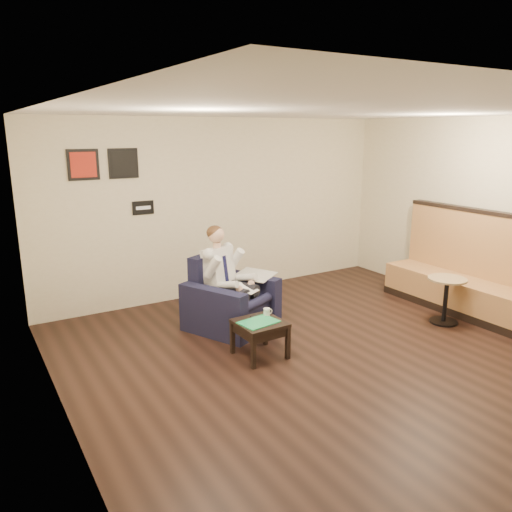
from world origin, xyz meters
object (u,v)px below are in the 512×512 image
green_folder (259,322)px  banquette (478,266)px  cafe_table (445,301)px  smartphone (256,316)px  armchair (231,293)px  side_table (260,339)px  coffee_mug (267,312)px  seated_man (239,282)px

green_folder → banquette: 3.44m
cafe_table → smartphone: bearing=167.9°
armchair → smartphone: (-0.10, -0.82, -0.04)m
side_table → green_folder: bearing=-145.1°
coffee_mug → smartphone: size_ratio=0.68×
seated_man → coffee_mug: (-0.03, -0.74, -0.18)m
armchair → side_table: size_ratio=1.87×
armchair → coffee_mug: bearing=-113.5°
smartphone → banquette: size_ratio=0.05×
seated_man → side_table: 0.99m
armchair → green_folder: size_ratio=2.28×
armchair → smartphone: bearing=-122.3°
armchair → seated_man: 0.22m
side_table → banquette: 3.44m
seated_man → smartphone: (-0.16, -0.70, -0.22)m
seated_man → smartphone: seated_man is taller
seated_man → cafe_table: size_ratio=2.04×
green_folder → seated_man: bearing=75.2°
banquette → coffee_mug: bearing=170.0°
armchair → cafe_table: armchair is taller
side_table → green_folder: size_ratio=1.22×
smartphone → banquette: bearing=-1.4°
seated_man → banquette: banquette is taller
side_table → green_folder: green_folder is taller
seated_man → green_folder: 0.94m
green_folder → smartphone: bearing=67.2°
armchair → banquette: bearing=-48.8°
side_table → smartphone: bearing=73.8°
banquette → side_table: bearing=172.5°
seated_man → cafe_table: seated_man is taller
armchair → green_folder: bearing=-125.2°
coffee_mug → smartphone: coffee_mug is taller
coffee_mug → cafe_table: size_ratio=0.14×
coffee_mug → banquette: banquette is taller
smartphone → cafe_table: cafe_table is taller
smartphone → cafe_table: (2.70, -0.58, -0.12)m
side_table → coffee_mug: size_ratio=5.79×
green_folder → cafe_table: size_ratio=0.67×
banquette → cafe_table: 0.74m
side_table → smartphone: smartphone is taller
seated_man → green_folder: bearing=-129.7°
side_table → smartphone: 0.27m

